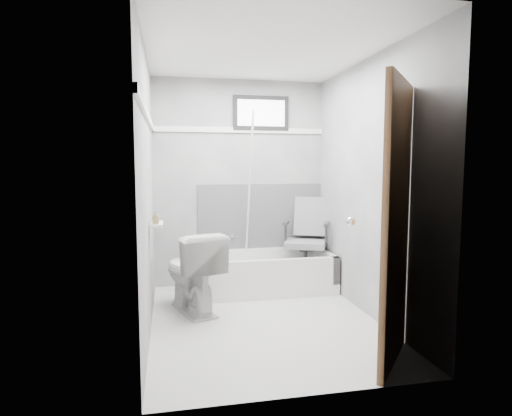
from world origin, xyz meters
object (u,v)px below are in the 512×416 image
object	(u,v)px
office_chair	(306,238)
soap_bottle_a	(156,218)
bathtub	(266,272)
soap_bottle_b	(156,217)
toilet	(192,272)
door	(456,230)

from	to	relation	value
office_chair	soap_bottle_a	xyz separation A→B (m)	(-1.65, -0.95, 0.38)
bathtub	soap_bottle_b	xyz separation A→B (m)	(-1.17, -0.76, 0.75)
toilet	door	size ratio (longest dim) A/B	0.39
bathtub	soap_bottle_a	world-z (taller)	soap_bottle_a
soap_bottle_b	soap_bottle_a	bearing A→B (deg)	-90.00
office_chair	toilet	bearing A→B (deg)	-132.94
toilet	soap_bottle_b	xyz separation A→B (m)	(-0.32, -0.23, 0.57)
toilet	soap_bottle_b	bearing A→B (deg)	16.48
toilet	door	world-z (taller)	door
office_chair	toilet	size ratio (longest dim) A/B	1.17
door	toilet	bearing A→B (deg)	133.69
door	soap_bottle_b	world-z (taller)	door
soap_bottle_a	soap_bottle_b	size ratio (longest dim) A/B	1.17
toilet	soap_bottle_a	bearing A→B (deg)	30.07
door	soap_bottle_a	size ratio (longest dim) A/B	17.63
office_chair	soap_bottle_b	distance (m)	1.88
soap_bottle_b	toilet	bearing A→B (deg)	35.25
soap_bottle_a	soap_bottle_b	xyz separation A→B (m)	(0.00, 0.14, -0.01)
toilet	office_chair	bearing A→B (deg)	-175.10
bathtub	door	xyz separation A→B (m)	(0.75, -2.21, 0.79)
bathtub	office_chair	size ratio (longest dim) A/B	1.63
soap_bottle_a	soap_bottle_b	distance (m)	0.14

